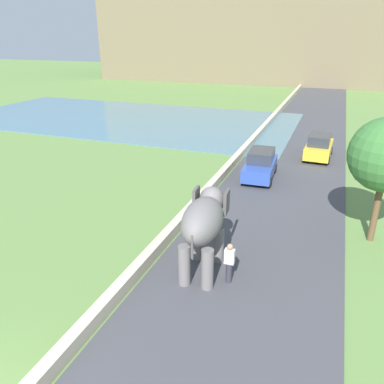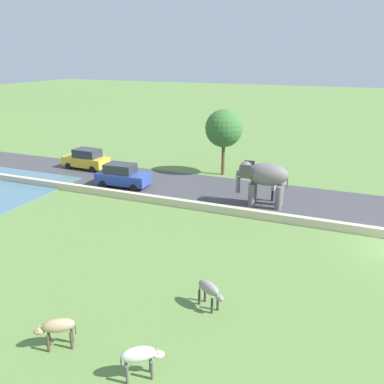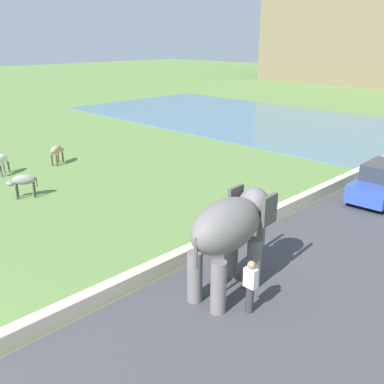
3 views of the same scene
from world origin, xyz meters
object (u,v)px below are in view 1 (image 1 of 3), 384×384
Objects in this scene: person_beside_elephant at (229,263)px; car_yellow at (319,147)px; elephant at (204,223)px; car_blue at (260,165)px.

car_yellow reaches higher than person_beside_elephant.
person_beside_elephant is 0.40× the size of car_yellow.
elephant is 10.83m from car_blue.
car_blue is (-3.15, -5.58, 0.00)m from car_yellow.
car_blue is (0.01, 10.77, -1.14)m from elephant.
car_yellow is at bearing 79.05° from elephant.
car_yellow is at bearing 83.09° from person_beside_elephant.
person_beside_elephant is 0.40× the size of car_blue.
car_blue reaches higher than person_beside_elephant.
elephant is at bearing -100.95° from car_yellow.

